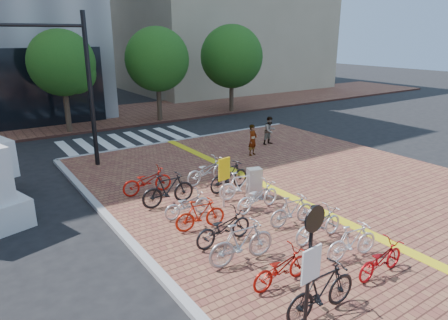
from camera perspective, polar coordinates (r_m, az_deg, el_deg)
ground at (r=11.93m, az=10.48°, el=-11.74°), size 120.00×120.00×0.00m
kerb_north at (r=22.67m, az=-5.41°, el=2.89°), size 14.00×0.25×0.15m
far_sidewalk at (r=29.79m, az=-19.04°, el=5.54°), size 70.00×8.00×0.15m
building_beige at (r=46.93m, az=-1.26°, el=21.46°), size 20.00×18.00×18.00m
crosswalk at (r=23.44m, az=-13.15°, el=2.81°), size 7.50×4.00×0.01m
street_trees at (r=27.77m, az=-7.48°, el=13.92°), size 16.20×4.60×6.35m
bike_0 at (r=8.89m, az=13.78°, el=-17.64°), size 1.93×0.59×1.15m
bike_1 at (r=9.70m, az=8.16°, el=-14.98°), size 1.68×0.60×0.88m
bike_2 at (r=10.37m, az=2.55°, el=-11.68°), size 1.93×0.70×1.14m
bike_3 at (r=11.28m, az=-0.08°, el=-9.60°), size 1.86×0.72×0.96m
bike_4 at (r=12.07m, az=-3.42°, el=-7.76°), size 1.63×0.70×0.95m
bike_5 at (r=12.91m, az=-5.27°, el=-6.33°), size 1.62×0.62×0.84m
bike_6 at (r=13.76m, az=-7.99°, el=-4.19°), size 1.92×0.61×1.14m
bike_7 at (r=14.92m, az=-10.93°, el=-2.94°), size 1.89×0.76×0.98m
bike_8 at (r=10.64m, az=21.47°, el=-13.05°), size 1.65×0.61×0.86m
bike_9 at (r=11.07m, az=17.85°, el=-11.02°), size 1.68×0.69×0.98m
bike_10 at (r=11.74m, az=13.34°, el=-8.99°), size 1.82×0.68×0.95m
bike_11 at (r=12.45m, az=9.74°, el=-7.13°), size 1.65×0.63×0.97m
bike_12 at (r=13.35m, az=4.81°, el=-5.21°), size 1.88×0.83×0.96m
bike_13 at (r=14.20m, az=2.42°, el=-3.60°), size 1.75×0.78×1.02m
bike_14 at (r=14.92m, az=0.74°, el=-2.33°), size 1.91×0.77×1.11m
bike_15 at (r=15.71m, az=-2.49°, el=-1.51°), size 1.99×0.90×1.01m
pedestrian_a at (r=19.31m, az=4.12°, el=2.88°), size 0.64×0.53×1.51m
pedestrian_b at (r=21.35m, az=6.56°, el=4.20°), size 0.75×0.59×1.49m
utility_box at (r=14.36m, az=4.35°, el=-3.27°), size 0.57×0.48×1.08m
yellow_sign at (r=13.23m, az=0.02°, el=-1.94°), size 0.48×0.14×1.75m
notice_sign at (r=7.63m, az=12.32°, el=-13.37°), size 0.52×0.13×2.79m
traffic_light_pole at (r=17.76m, az=-23.72°, el=12.56°), size 3.52×1.36×6.56m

